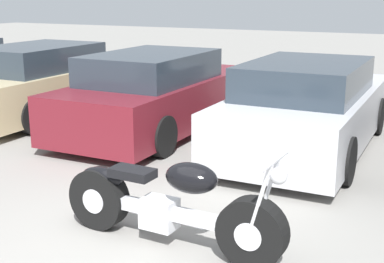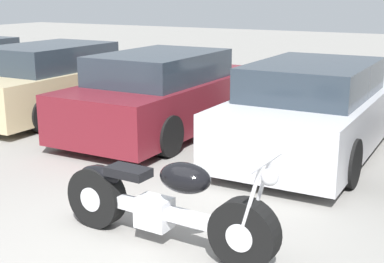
# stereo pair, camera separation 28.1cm
# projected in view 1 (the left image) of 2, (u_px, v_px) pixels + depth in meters

# --- Properties ---
(ground_plane) EXTENTS (60.00, 60.00, 0.00)m
(ground_plane) POSITION_uv_depth(u_px,v_px,m) (101.00, 260.00, 4.90)
(ground_plane) COLOR gray
(motorcycle) EXTENTS (2.34, 0.62, 1.02)m
(motorcycle) POSITION_uv_depth(u_px,v_px,m) (168.00, 205.00, 5.10)
(motorcycle) COLOR black
(motorcycle) RESTS_ON ground_plane
(parked_car_champagne) EXTENTS (1.88, 4.55, 1.39)m
(parked_car_champagne) POSITION_uv_depth(u_px,v_px,m) (46.00, 82.00, 10.62)
(parked_car_champagne) COLOR #C6B284
(parked_car_champagne) RESTS_ON ground_plane
(parked_car_maroon) EXTENTS (1.88, 4.55, 1.39)m
(parked_car_maroon) POSITION_uv_depth(u_px,v_px,m) (158.00, 94.00, 9.34)
(parked_car_maroon) COLOR maroon
(parked_car_maroon) RESTS_ON ground_plane
(parked_car_silver) EXTENTS (1.88, 4.55, 1.39)m
(parked_car_silver) POSITION_uv_depth(u_px,v_px,m) (308.00, 108.00, 8.19)
(parked_car_silver) COLOR #BCBCC1
(parked_car_silver) RESTS_ON ground_plane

